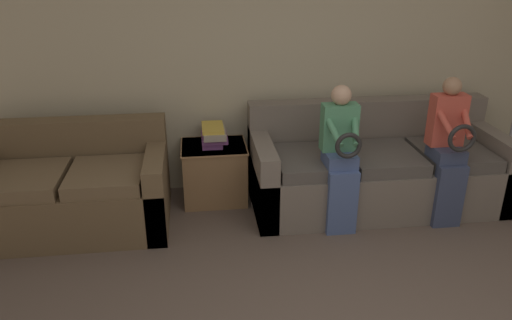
# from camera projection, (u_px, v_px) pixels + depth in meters

# --- Properties ---
(wall_back) EXTENTS (7.26, 0.06, 2.55)m
(wall_back) POSITION_uv_depth(u_px,v_px,m) (286.00, 57.00, 4.63)
(wall_back) COLOR #BCB293
(wall_back) RESTS_ON ground_plane
(couch_main) EXTENTS (2.27, 0.93, 0.90)m
(couch_main) POSITION_uv_depth(u_px,v_px,m) (375.00, 169.00, 4.59)
(couch_main) COLOR #70665B
(couch_main) RESTS_ON ground_plane
(couch_side) EXTENTS (1.57, 0.89, 0.85)m
(couch_side) POSITION_uv_depth(u_px,v_px,m) (73.00, 191.00, 4.20)
(couch_side) COLOR brown
(couch_side) RESTS_ON ground_plane
(child_left_seated) EXTENTS (0.30, 0.37, 1.21)m
(child_left_seated) POSITION_uv_depth(u_px,v_px,m) (341.00, 153.00, 4.05)
(child_left_seated) COLOR #475B8E
(child_left_seated) RESTS_ON ground_plane
(child_right_seated) EXTENTS (0.29, 0.37, 1.25)m
(child_right_seated) POSITION_uv_depth(u_px,v_px,m) (449.00, 146.00, 4.15)
(child_right_seated) COLOR #384260
(child_right_seated) RESTS_ON ground_plane
(side_shelf) EXTENTS (0.60, 0.51, 0.54)m
(side_shelf) POSITION_uv_depth(u_px,v_px,m) (214.00, 172.00, 4.66)
(side_shelf) COLOR olive
(side_shelf) RESTS_ON ground_plane
(book_stack) EXTENTS (0.23, 0.34, 0.19)m
(book_stack) POSITION_uv_depth(u_px,v_px,m) (214.00, 135.00, 4.52)
(book_stack) COLOR #7A4284
(book_stack) RESTS_ON side_shelf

